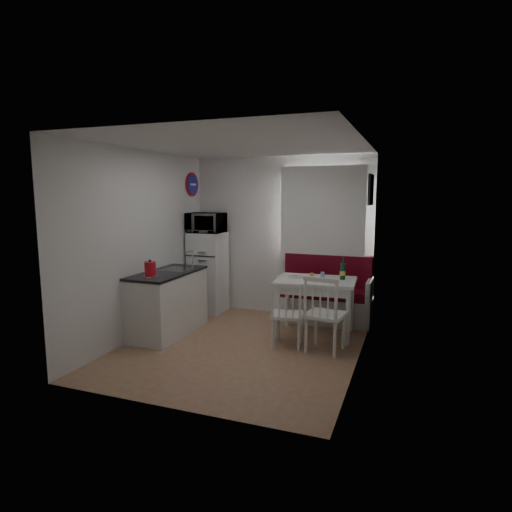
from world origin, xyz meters
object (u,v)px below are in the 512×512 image
(bench, at_px, (325,300))
(chair_left, at_px, (285,308))
(dining_table, at_px, (316,285))
(wine_bottle, at_px, (343,268))
(chair_right, at_px, (324,306))
(kettle, at_px, (150,269))
(kitchen_counter, at_px, (168,302))
(fridge, at_px, (208,272))
(microwave, at_px, (206,223))

(bench, height_order, chair_left, bench)
(dining_table, relative_size, wine_bottle, 3.59)
(bench, bearing_deg, wine_bottle, -59.50)
(dining_table, xyz_separation_m, chair_right, (0.25, -0.67, -0.11))
(bench, relative_size, chair_right, 2.73)
(chair_right, bearing_deg, kettle, -160.22)
(kitchen_counter, xyz_separation_m, chair_right, (2.26, -0.02, 0.16))
(kettle, bearing_deg, dining_table, 29.93)
(kitchen_counter, relative_size, chair_left, 2.79)
(bench, xyz_separation_m, kettle, (-1.95, -1.84, 0.68))
(kitchen_counter, height_order, fridge, fridge)
(chair_left, bearing_deg, bench, 70.10)
(kitchen_counter, height_order, wine_bottle, kitchen_counter)
(bench, xyz_separation_m, wine_bottle, (0.36, -0.61, 0.62))
(dining_table, height_order, fridge, fridge)
(bench, bearing_deg, dining_table, -89.21)
(chair_right, height_order, wine_bottle, wine_bottle)
(bench, relative_size, chair_left, 3.06)
(dining_table, distance_m, wine_bottle, 0.44)
(bench, relative_size, kettle, 6.11)
(chair_left, xyz_separation_m, wine_bottle, (0.60, 0.76, 0.43))
(kitchen_counter, distance_m, microwave, 1.60)
(dining_table, distance_m, chair_left, 0.73)
(chair_left, bearing_deg, kettle, -174.66)
(dining_table, bearing_deg, chair_left, -114.41)
(kettle, xyz_separation_m, wine_bottle, (2.31, 1.23, -0.05))
(microwave, bearing_deg, kettle, -88.97)
(kitchen_counter, relative_size, chair_right, 2.49)
(kitchen_counter, relative_size, fridge, 0.97)
(chair_right, xyz_separation_m, kettle, (-2.21, -0.46, 0.41))
(bench, height_order, microwave, microwave)
(chair_right, relative_size, fridge, 0.39)
(kitchen_counter, relative_size, bench, 0.91)
(chair_right, height_order, kettle, kettle)
(fridge, bearing_deg, microwave, -90.00)
(kettle, bearing_deg, chair_right, 11.67)
(dining_table, bearing_deg, microwave, 160.95)
(fridge, bearing_deg, chair_right, -29.54)
(chair_left, distance_m, fridge, 2.15)
(chair_right, distance_m, microwave, 2.71)
(dining_table, height_order, chair_right, chair_right)
(dining_table, xyz_separation_m, microwave, (-1.99, 0.55, 0.80))
(fridge, relative_size, wine_bottle, 4.32)
(bench, bearing_deg, fridge, -176.72)
(chair_left, distance_m, microwave, 2.33)
(fridge, height_order, kettle, fridge)
(bench, relative_size, microwave, 2.43)
(fridge, relative_size, kettle, 5.72)
(chair_left, distance_m, chair_right, 0.50)
(chair_left, relative_size, fridge, 0.35)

